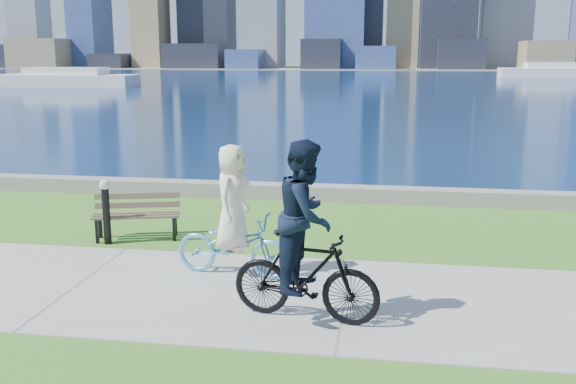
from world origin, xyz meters
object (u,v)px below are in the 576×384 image
park_bench (137,212)px  bollard_lamp (106,207)px  cyclist_woman (233,228)px  cyclist_man (306,247)px

park_bench → bollard_lamp: (-0.40, -0.43, 0.18)m
bollard_lamp → cyclist_woman: size_ratio=0.58×
park_bench → bollard_lamp: bearing=-148.3°
cyclist_woman → cyclist_man: 2.03m
park_bench → cyclist_man: (3.61, -3.28, 0.51)m
bollard_lamp → cyclist_man: (4.01, -2.85, 0.33)m
cyclist_woman → bollard_lamp: bearing=71.9°
cyclist_man → bollard_lamp: bearing=64.2°
park_bench → cyclist_woman: 2.89m
park_bench → cyclist_woman: size_ratio=0.82×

